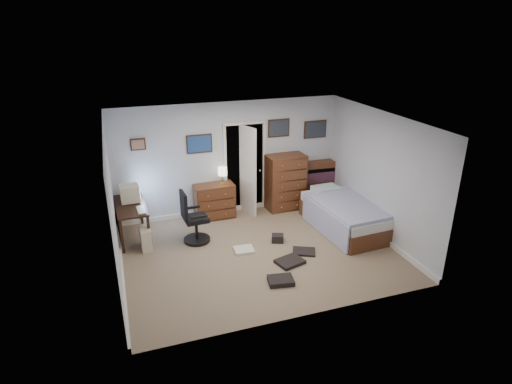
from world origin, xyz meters
The scene contains 15 objects.
floor centered at (0.00, 0.00, -0.01)m, with size 5.00×4.00×0.02m, color gray.
computer_desk centered at (-2.28, 1.37, 0.55)m, with size 0.62×1.26×0.71m.
crt_monitor centered at (-2.18, 1.53, 0.89)m, with size 0.38×0.36×0.34m.
keyboard centered at (-2.02, 1.03, 0.72)m, with size 0.14×0.38×0.02m, color beige.
pc_tower centered at (-2.00, 0.83, 0.21)m, with size 0.21×0.41×0.43m.
office_chair centered at (-1.08, 0.80, 0.41)m, with size 0.55×0.55×1.07m.
media_stack centered at (-2.32, 2.29, 0.39)m, with size 0.16×0.16×0.79m, color maroon.
low_dresser centered at (-0.42, 1.77, 0.38)m, with size 0.86×0.43×0.77m, color brown.
table_lamp centered at (-0.22, 1.77, 1.04)m, with size 0.20×0.20×0.37m.
doorway centered at (0.35, 2.27, 1.00)m, with size 0.96×1.12×2.05m.
tall_dresser centered at (1.25, 1.75, 0.64)m, with size 0.87×0.51×1.28m, color brown.
headboard_bookcase centered at (2.24, 1.86, 0.53)m, with size 1.13×0.34×1.00m.
bed centered at (1.98, 0.35, 0.32)m, with size 1.21×2.10×0.67m.
wall_posters centered at (0.57, 1.98, 1.75)m, with size 4.38×0.04×0.60m.
floor_clutter centered at (0.26, -0.44, 0.04)m, with size 1.51×1.67×0.15m.
Camera 1 is at (-2.34, -6.69, 4.07)m, focal length 30.00 mm.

